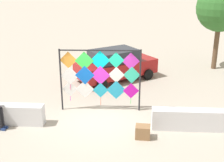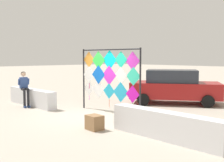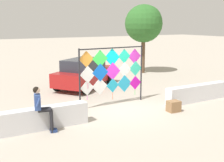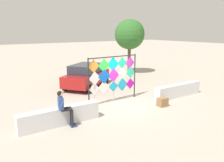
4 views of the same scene
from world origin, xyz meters
The scene contains 8 objects.
ground centered at (0.00, 0.00, 0.00)m, with size 120.00×120.00×0.00m, color #ADA393.
plaza_ledge_left centered at (-3.91, -0.46, 0.40)m, with size 3.68×0.47×0.80m, color silver.
plaza_ledge_right centered at (3.91, -0.46, 0.40)m, with size 3.68×0.47×0.80m, color silver.
kite_display_rack centered at (-0.03, 1.02, 1.63)m, with size 3.37×0.19×2.68m.
seated_vendor centered at (-3.86, -0.84, 0.98)m, with size 0.77×0.55×1.65m.
parked_car centered at (0.41, 5.03, 0.86)m, with size 4.63×4.06×1.69m.
cardboard_box_large centered at (1.72, -1.22, 0.24)m, with size 0.52×0.42×0.47m, color olive.
tree_far_right centered at (6.41, 7.49, 3.74)m, with size 2.78×2.83×5.07m.
Camera 4 is at (-7.56, -9.71, 4.14)m, focal length 37.48 mm.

